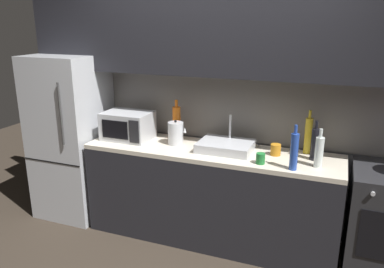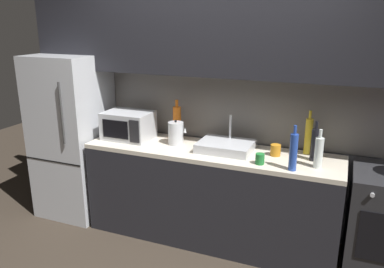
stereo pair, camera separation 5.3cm
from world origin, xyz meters
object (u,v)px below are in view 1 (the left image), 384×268
Objects in this scene: microwave at (128,126)px; mug_green at (261,159)px; wine_bottle_orange at (177,122)px; mug_amber at (276,150)px; wine_bottle_clear at (319,152)px; wine_bottle_yellow at (308,135)px; kettle at (176,133)px; refrigerator at (72,137)px; wine_bottle_blue at (294,151)px; wine_bottle_dark at (315,144)px.

microwave reaches higher than mug_green.
mug_amber is (1.00, -0.15, -0.12)m from wine_bottle_orange.
mug_green is at bearing -107.66° from mug_amber.
wine_bottle_yellow is at bearing 110.03° from wine_bottle_clear.
kettle reaches higher than mug_amber.
wine_bottle_blue is at bearing -5.51° from refrigerator.
wine_bottle_yellow is (1.18, 0.20, 0.06)m from kettle.
microwave is 0.48m from wine_bottle_orange.
wine_bottle_clear is at bearing -2.09° from refrigerator.
mug_green is at bearing -5.28° from refrigerator.
microwave is at bearing -179.03° from kettle.
refrigerator is 1.20m from kettle.
wine_bottle_blue is 0.94× the size of wine_bottle_orange.
wine_bottle_blue is (1.63, -0.24, 0.02)m from microwave.
mug_amber is (-0.32, -0.00, -0.09)m from wine_bottle_dark.
wine_bottle_orange is at bearing 171.72° from mug_amber.
refrigerator reaches higher than microwave.
wine_bottle_blue is at bearing -20.01° from wine_bottle_orange.
wine_bottle_orange is at bearing 159.99° from wine_bottle_blue.
mug_amber is at bearing 2.26° from kettle.
wine_bottle_yellow and wine_bottle_orange have the same top height.
microwave is at bearing 176.54° from wine_bottle_clear.
mug_green is at bearing -147.49° from wine_bottle_dark.
kettle is 1.25m from wine_bottle_dark.
microwave is 1.64m from wine_bottle_blue.
wine_bottle_dark reaches higher than mug_amber.
kettle is 2.39× the size of mug_amber.
wine_bottle_orange is 3.89× the size of mug_amber.
wine_bottle_yellow is at bearing 6.91° from microwave.
microwave is 0.51m from kettle.
microwave is (0.68, 0.02, 0.18)m from refrigerator.
wine_bottle_clear is 0.46m from mug_green.
microwave is 4.61× the size of mug_amber.
microwave is 1.19× the size of wine_bottle_orange.
mug_green is at bearing 172.68° from wine_bottle_blue.
wine_bottle_clear is 0.40m from mug_amber.
wine_bottle_blue reaches higher than mug_green.
kettle is at bearing -177.74° from mug_amber.
mug_green is 0.90× the size of mug_amber.
wine_bottle_yellow is (2.37, 0.22, 0.21)m from refrigerator.
wine_bottle_dark is 1.33m from wine_bottle_orange.
wine_bottle_blue is 0.32m from wine_bottle_dark.
microwave is 1.76m from wine_bottle_dark.
microwave is 1.19× the size of wine_bottle_yellow.
mug_green is (2.04, -0.19, 0.09)m from refrigerator.
wine_bottle_dark is (0.13, 0.29, -0.01)m from wine_bottle_blue.
refrigerator is 2.45m from wine_bottle_dark.
mug_green is 0.26m from mug_amber.
wine_bottle_orange is (1.12, 0.21, 0.21)m from refrigerator.
wine_bottle_blue is at bearing -98.31° from wine_bottle_yellow.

